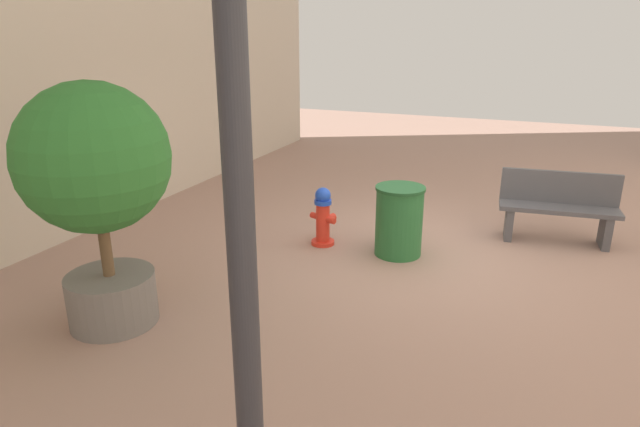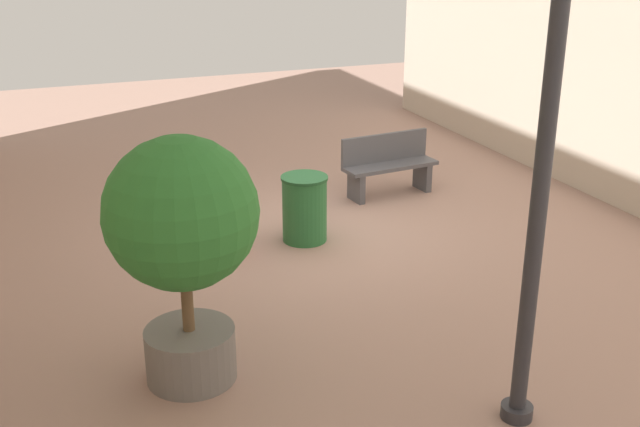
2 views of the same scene
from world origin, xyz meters
The scene contains 6 objects.
ground_plane centered at (0.00, 0.00, 0.00)m, with size 23.40×23.40×0.00m, color #9E7A6B.
fire_hydrant centered at (1.27, 0.27, 0.39)m, with size 0.41×0.38×0.79m.
bench_near centered at (-1.63, -1.06, 0.49)m, with size 1.56×0.59×0.95m.
planter_tree centered at (2.41, 2.99, 1.50)m, with size 1.38×1.38×2.36m.
street_lamp centered at (-0.09, 4.65, 2.54)m, with size 0.36×0.36×4.11m.
trash_bin centered at (0.24, 0.23, 0.45)m, with size 0.63×0.63×0.90m.
Camera 1 is at (-1.33, 6.69, 2.78)m, focal length 30.77 mm.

